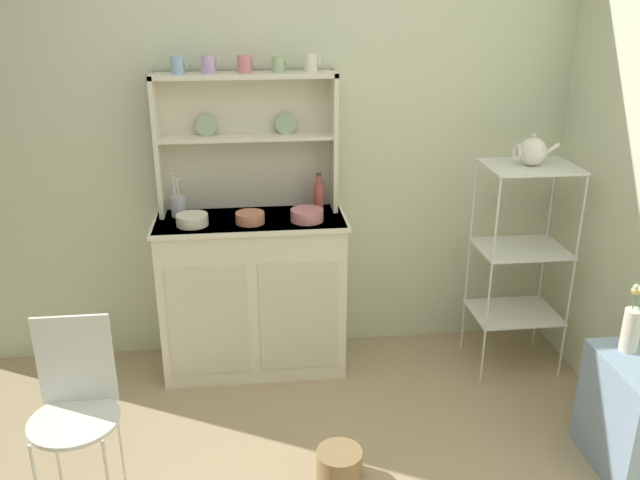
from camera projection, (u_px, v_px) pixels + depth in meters
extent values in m
cube|color=beige|center=(286.00, 143.00, 3.70)|extent=(3.84, 0.05, 2.50)
cube|color=silver|center=(253.00, 294.00, 3.73)|extent=(1.00, 0.42, 0.90)
cube|color=beige|center=(209.00, 321.00, 3.52)|extent=(0.42, 0.01, 0.63)
cube|color=beige|center=(299.00, 317.00, 3.57)|extent=(0.42, 0.01, 0.63)
cube|color=#EEE6CE|center=(250.00, 220.00, 3.57)|extent=(1.03, 0.45, 0.02)
cube|color=beige|center=(247.00, 141.00, 3.61)|extent=(0.96, 0.02, 0.75)
cube|color=silver|center=(158.00, 147.00, 3.49)|extent=(0.02, 0.18, 0.75)
cube|color=silver|center=(334.00, 142.00, 3.59)|extent=(0.02, 0.18, 0.75)
cube|color=silver|center=(247.00, 138.00, 3.52)|extent=(0.92, 0.16, 0.02)
cube|color=silver|center=(244.00, 75.00, 3.41)|extent=(0.96, 0.18, 0.02)
cylinder|color=#9EB78E|center=(206.00, 126.00, 3.51)|extent=(0.11, 0.03, 0.11)
cylinder|color=#9EB78E|center=(286.00, 124.00, 3.56)|extent=(0.11, 0.03, 0.11)
cylinder|color=silver|center=(490.00, 285.00, 3.50)|extent=(0.01, 0.01, 1.19)
cylinder|color=silver|center=(572.00, 281.00, 3.55)|extent=(0.01, 0.01, 1.19)
cylinder|color=silver|center=(469.00, 259.00, 3.83)|extent=(0.01, 0.01, 1.19)
cylinder|color=silver|center=(544.00, 256.00, 3.87)|extent=(0.01, 0.01, 1.19)
cube|color=silver|center=(531.00, 166.00, 3.47)|extent=(0.48, 0.37, 0.01)
cube|color=silver|center=(521.00, 248.00, 3.64)|extent=(0.48, 0.37, 0.01)
cube|color=silver|center=(513.00, 312.00, 3.78)|extent=(0.48, 0.37, 0.01)
cube|color=#849EBC|center=(632.00, 417.00, 2.96)|extent=(0.28, 0.48, 0.55)
cylinder|color=white|center=(56.00, 448.00, 2.84)|extent=(0.01, 0.01, 0.45)
cylinder|color=white|center=(120.00, 443.00, 2.87)|extent=(0.01, 0.01, 0.45)
cylinder|color=white|center=(74.00, 421.00, 2.65)|extent=(0.36, 0.36, 0.02)
cube|color=white|center=(75.00, 360.00, 2.70)|extent=(0.31, 0.02, 0.40)
cylinder|color=#93754C|center=(339.00, 464.00, 2.98)|extent=(0.21, 0.21, 0.13)
cylinder|color=#8EB2D1|center=(177.00, 65.00, 3.35)|extent=(0.07, 0.07, 0.09)
torus|color=#8EB2D1|center=(186.00, 64.00, 3.36)|extent=(0.01, 0.05, 0.05)
cylinder|color=#B79ECC|center=(209.00, 64.00, 3.37)|extent=(0.07, 0.07, 0.09)
torus|color=#B79ECC|center=(218.00, 63.00, 3.37)|extent=(0.01, 0.05, 0.05)
cylinder|color=#D17A84|center=(245.00, 64.00, 3.39)|extent=(0.07, 0.07, 0.09)
torus|color=#D17A84|center=(254.00, 63.00, 3.39)|extent=(0.01, 0.05, 0.05)
cylinder|color=#9EB78E|center=(278.00, 64.00, 3.41)|extent=(0.07, 0.07, 0.08)
torus|color=#9EB78E|center=(286.00, 64.00, 3.41)|extent=(0.01, 0.05, 0.05)
cylinder|color=silver|center=(311.00, 63.00, 3.42)|extent=(0.07, 0.07, 0.09)
torus|color=silver|center=(319.00, 62.00, 3.43)|extent=(0.01, 0.05, 0.05)
cylinder|color=silver|center=(192.00, 220.00, 3.45)|extent=(0.17, 0.17, 0.06)
cylinder|color=#C67556|center=(250.00, 218.00, 3.48)|extent=(0.15, 0.15, 0.06)
cylinder|color=#D17A84|center=(307.00, 215.00, 3.51)|extent=(0.17, 0.17, 0.06)
cylinder|color=#B74C47|center=(319.00, 197.00, 3.65)|extent=(0.06, 0.06, 0.16)
cylinder|color=#B74C47|center=(319.00, 179.00, 3.62)|extent=(0.02, 0.02, 0.04)
cylinder|color=#4C382D|center=(319.00, 174.00, 3.61)|extent=(0.03, 0.03, 0.01)
cylinder|color=#B2B7C6|center=(179.00, 207.00, 3.57)|extent=(0.08, 0.08, 0.11)
cylinder|color=silver|center=(175.00, 195.00, 3.52)|extent=(0.03, 0.02, 0.17)
ellipsoid|color=silver|center=(174.00, 178.00, 3.49)|extent=(0.02, 0.01, 0.01)
cylinder|color=silver|center=(173.00, 192.00, 3.55)|extent=(0.01, 0.03, 0.19)
ellipsoid|color=silver|center=(172.00, 173.00, 3.51)|extent=(0.02, 0.01, 0.01)
cylinder|color=silver|center=(179.00, 195.00, 3.53)|extent=(0.02, 0.01, 0.16)
ellipsoid|color=silver|center=(178.00, 179.00, 3.50)|extent=(0.02, 0.01, 0.01)
sphere|color=white|center=(532.00, 152.00, 3.45)|extent=(0.15, 0.15, 0.15)
sphere|color=silver|center=(534.00, 136.00, 3.42)|extent=(0.02, 0.02, 0.02)
cylinder|color=white|center=(552.00, 149.00, 3.45)|extent=(0.09, 0.02, 0.07)
torus|color=white|center=(517.00, 152.00, 3.44)|extent=(0.01, 0.09, 0.09)
cylinder|color=silver|center=(631.00, 330.00, 2.94)|extent=(0.08, 0.08, 0.20)
cylinder|color=#4C844C|center=(634.00, 302.00, 2.91)|extent=(0.00, 0.01, 0.11)
sphere|color=#DBB760|center=(636.00, 291.00, 2.89)|extent=(0.04, 0.04, 0.04)
cylinder|color=#4C844C|center=(640.00, 302.00, 2.89)|extent=(0.00, 0.01, 0.12)
cylinder|color=#4C844C|center=(634.00, 300.00, 2.90)|extent=(0.00, 0.01, 0.12)
sphere|color=#9EB78E|center=(637.00, 287.00, 2.88)|extent=(0.03, 0.03, 0.03)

